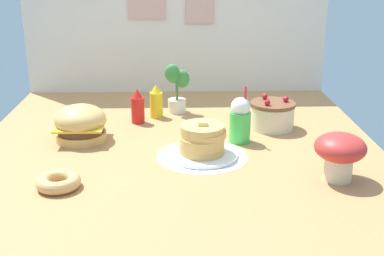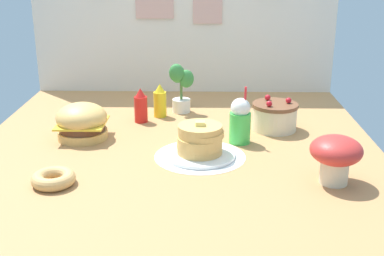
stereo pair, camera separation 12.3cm
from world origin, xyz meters
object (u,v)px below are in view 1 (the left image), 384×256
(burger, at_px, (80,124))
(potted_plant, at_px, (175,86))
(donut_pink_glaze, at_px, (57,181))
(mustard_bottle, at_px, (155,102))
(pancake_stack, at_px, (201,142))
(mushroom_stool, at_px, (339,152))
(cream_soda_cup, at_px, (239,120))
(layer_cake, at_px, (271,115))
(ketchup_bottle, at_px, (137,107))

(burger, height_order, potted_plant, potted_plant)
(donut_pink_glaze, relative_size, potted_plant, 0.61)
(mustard_bottle, bearing_deg, pancake_stack, -68.72)
(mustard_bottle, height_order, mushroom_stool, mushroom_stool)
(burger, height_order, cream_soda_cup, cream_soda_cup)
(layer_cake, relative_size, potted_plant, 0.82)
(potted_plant, bearing_deg, pancake_stack, -80.16)
(burger, relative_size, cream_soda_cup, 0.88)
(donut_pink_glaze, bearing_deg, potted_plant, 64.71)
(donut_pink_glaze, bearing_deg, layer_cake, 35.36)
(cream_soda_cup, distance_m, donut_pink_glaze, 0.95)
(pancake_stack, bearing_deg, cream_soda_cup, 43.61)
(mustard_bottle, distance_m, potted_plant, 0.16)
(pancake_stack, bearing_deg, layer_cake, 44.46)
(pancake_stack, xyz_separation_m, ketchup_bottle, (-0.34, 0.51, 0.02))
(layer_cake, height_order, donut_pink_glaze, layer_cake)
(pancake_stack, xyz_separation_m, layer_cake, (0.40, 0.39, 0.00))
(layer_cake, xyz_separation_m, mushroom_stool, (0.16, -0.66, 0.05))
(burger, height_order, mushroom_stool, mushroom_stool)
(ketchup_bottle, relative_size, cream_soda_cup, 0.67)
(layer_cake, relative_size, donut_pink_glaze, 1.34)
(donut_pink_glaze, distance_m, mushroom_stool, 1.16)
(burger, xyz_separation_m, ketchup_bottle, (0.27, 0.27, 0.00))
(mustard_bottle, relative_size, donut_pink_glaze, 1.08)
(layer_cake, xyz_separation_m, potted_plant, (-0.52, 0.31, 0.08))
(layer_cake, xyz_separation_m, ketchup_bottle, (-0.73, 0.12, 0.02))
(donut_pink_glaze, bearing_deg, pancake_stack, 27.93)
(pancake_stack, distance_m, mushroom_stool, 0.62)
(ketchup_bottle, bearing_deg, layer_cake, -8.95)
(potted_plant, bearing_deg, cream_soda_cup, -57.92)
(donut_pink_glaze, bearing_deg, burger, 90.37)
(cream_soda_cup, bearing_deg, burger, 176.85)
(potted_plant, bearing_deg, donut_pink_glaze, -115.29)
(ketchup_bottle, relative_size, donut_pink_glaze, 1.08)
(burger, xyz_separation_m, layer_cake, (1.00, 0.16, -0.01))
(ketchup_bottle, bearing_deg, burger, -134.61)
(burger, height_order, pancake_stack, burger)
(pancake_stack, bearing_deg, potted_plant, 99.84)
(ketchup_bottle, height_order, mushroom_stool, mushroom_stool)
(layer_cake, relative_size, cream_soda_cup, 0.83)
(ketchup_bottle, height_order, donut_pink_glaze, ketchup_bottle)
(pancake_stack, distance_m, donut_pink_glaze, 0.68)
(mushroom_stool, bearing_deg, cream_soda_cup, 127.84)
(cream_soda_cup, relative_size, mushroom_stool, 1.36)
(pancake_stack, height_order, layer_cake, layer_cake)
(cream_soda_cup, bearing_deg, potted_plant, 122.08)
(ketchup_bottle, relative_size, mustard_bottle, 1.00)
(mustard_bottle, xyz_separation_m, mushroom_stool, (0.79, -0.88, 0.04))
(cream_soda_cup, relative_size, potted_plant, 0.98)
(layer_cake, relative_size, ketchup_bottle, 1.25)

